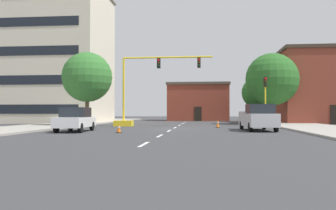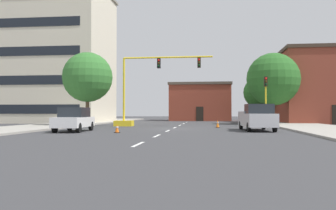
% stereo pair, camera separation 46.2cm
% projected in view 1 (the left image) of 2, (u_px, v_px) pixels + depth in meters
% --- Properties ---
extents(ground_plane, '(160.00, 160.00, 0.00)m').
position_uv_depth(ground_plane, '(173.00, 129.00, 29.46)').
color(ground_plane, '#38383A').
extents(sidewalk_left, '(6.00, 56.00, 0.14)m').
position_uv_depth(sidewalk_left, '(69.00, 124.00, 38.67)').
color(sidewalk_left, '#9E998E').
rests_on(sidewalk_left, ground_plane).
extents(sidewalk_right, '(6.00, 56.00, 0.14)m').
position_uv_depth(sidewalk_right, '(298.00, 125.00, 36.17)').
color(sidewalk_right, '#9E998E').
rests_on(sidewalk_right, ground_plane).
extents(lane_stripe_seg_0, '(0.16, 2.40, 0.01)m').
position_uv_depth(lane_stripe_seg_0, '(144.00, 144.00, 15.54)').
color(lane_stripe_seg_0, silver).
rests_on(lane_stripe_seg_0, ground_plane).
extents(lane_stripe_seg_1, '(0.16, 2.40, 0.01)m').
position_uv_depth(lane_stripe_seg_1, '(160.00, 136.00, 21.01)').
color(lane_stripe_seg_1, silver).
rests_on(lane_stripe_seg_1, ground_plane).
extents(lane_stripe_seg_2, '(0.16, 2.40, 0.01)m').
position_uv_depth(lane_stripe_seg_2, '(169.00, 131.00, 26.48)').
color(lane_stripe_seg_2, silver).
rests_on(lane_stripe_seg_2, ground_plane).
extents(lane_stripe_seg_3, '(0.16, 2.40, 0.01)m').
position_uv_depth(lane_stripe_seg_3, '(175.00, 128.00, 31.95)').
color(lane_stripe_seg_3, silver).
rests_on(lane_stripe_seg_3, ground_plane).
extents(lane_stripe_seg_4, '(0.16, 2.40, 0.01)m').
position_uv_depth(lane_stripe_seg_4, '(179.00, 125.00, 37.42)').
color(lane_stripe_seg_4, silver).
rests_on(lane_stripe_seg_4, ground_plane).
extents(lane_stripe_seg_5, '(0.16, 2.40, 0.01)m').
position_uv_depth(lane_stripe_seg_5, '(183.00, 124.00, 42.89)').
color(lane_stripe_seg_5, silver).
rests_on(lane_stripe_seg_5, ground_plane).
extents(lane_stripe_seg_6, '(0.16, 2.40, 0.01)m').
position_uv_depth(lane_stripe_seg_6, '(185.00, 122.00, 48.36)').
color(lane_stripe_seg_6, silver).
rests_on(lane_stripe_seg_6, ground_plane).
extents(building_tall_left, '(15.53, 11.81, 17.66)m').
position_uv_depth(building_tall_left, '(49.00, 57.00, 47.89)').
color(building_tall_left, beige).
rests_on(building_tall_left, ground_plane).
extents(building_brick_center, '(9.82, 7.56, 5.99)m').
position_uv_depth(building_brick_center, '(198.00, 102.00, 57.62)').
color(building_brick_center, brown).
rests_on(building_brick_center, ground_plane).
extents(building_row_right, '(10.67, 10.79, 9.06)m').
position_uv_depth(building_row_right, '(320.00, 87.00, 44.87)').
color(building_row_right, brown).
rests_on(building_row_right, ground_plane).
extents(traffic_signal_gantry, '(9.65, 1.20, 6.83)m').
position_uv_depth(traffic_signal_gantry, '(136.00, 103.00, 34.96)').
color(traffic_signal_gantry, yellow).
rests_on(traffic_signal_gantry, ground_plane).
extents(traffic_light_pole_right, '(0.32, 0.47, 4.80)m').
position_uv_depth(traffic_light_pole_right, '(265.00, 90.00, 34.13)').
color(traffic_light_pole_right, yellow).
rests_on(traffic_light_pole_right, ground_plane).
extents(tree_right_far, '(4.41, 4.41, 6.29)m').
position_uv_depth(tree_right_far, '(258.00, 93.00, 49.25)').
color(tree_right_far, '#4C3823').
rests_on(tree_right_far, ground_plane).
extents(tree_left_near, '(4.89, 4.89, 7.27)m').
position_uv_depth(tree_left_near, '(87.00, 77.00, 34.79)').
color(tree_left_near, brown).
rests_on(tree_left_near, ground_plane).
extents(tree_right_mid, '(5.91, 5.91, 8.03)m').
position_uv_depth(tree_right_mid, '(272.00, 79.00, 39.98)').
color(tree_right_mid, brown).
rests_on(tree_right_mid, ground_plane).
extents(pickup_truck_silver, '(2.34, 5.52, 1.99)m').
position_uv_depth(pickup_truck_silver, '(258.00, 118.00, 26.80)').
color(pickup_truck_silver, '#BCBCC1').
rests_on(pickup_truck_silver, ground_plane).
extents(sedan_white_near_left, '(2.13, 4.61, 1.74)m').
position_uv_depth(sedan_white_near_left, '(75.00, 119.00, 25.45)').
color(sedan_white_near_left, white).
rests_on(sedan_white_near_left, ground_plane).
extents(traffic_cone_roadside_a, '(0.36, 0.36, 0.60)m').
position_uv_depth(traffic_cone_roadside_a, '(119.00, 128.00, 23.99)').
color(traffic_cone_roadside_a, black).
rests_on(traffic_cone_roadside_a, ground_plane).
extents(traffic_cone_roadside_b, '(0.36, 0.36, 0.70)m').
position_uv_depth(traffic_cone_roadside_b, '(218.00, 124.00, 31.85)').
color(traffic_cone_roadside_b, black).
rests_on(traffic_cone_roadside_b, ground_plane).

